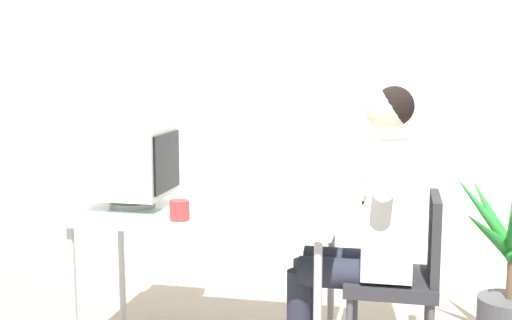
{
  "coord_description": "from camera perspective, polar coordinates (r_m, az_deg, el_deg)",
  "views": [
    {
      "loc": [
        0.9,
        -3.0,
        1.42
      ],
      "look_at": [
        0.24,
        0.0,
        0.99
      ],
      "focal_mm": 46.84,
      "sensor_mm": 36.0,
      "label": 1
    }
  ],
  "objects": [
    {
      "name": "keyboard",
      "position": [
        3.22,
        -5.76,
        -3.98
      ],
      "size": [
        0.17,
        0.41,
        0.03
      ],
      "color": "beige",
      "rests_on": "desk"
    },
    {
      "name": "crt_monitor",
      "position": [
        3.32,
        -10.54,
        -0.16
      ],
      "size": [
        0.37,
        0.39,
        0.39
      ],
      "color": "silver",
      "rests_on": "desk"
    },
    {
      "name": "person_seated",
      "position": [
        3.11,
        9.5,
        -5.08
      ],
      "size": [
        0.69,
        0.6,
        1.33
      ],
      "color": "silver",
      "rests_on": "ground_plane"
    },
    {
      "name": "desk",
      "position": [
        3.22,
        -4.2,
        -5.3
      ],
      "size": [
        1.26,
        0.67,
        0.74
      ],
      "color": "#B7B7BC",
      "rests_on": "ground_plane"
    },
    {
      "name": "office_chair",
      "position": [
        3.17,
        12.6,
        -9.26
      ],
      "size": [
        0.41,
        0.41,
        0.85
      ],
      "color": "#4C4C51",
      "rests_on": "ground_plane"
    },
    {
      "name": "wall_back",
      "position": [
        4.44,
        4.69,
        9.05
      ],
      "size": [
        8.0,
        0.1,
        3.0
      ],
      "primitive_type": "cube",
      "color": "silver",
      "rests_on": "ground_plane"
    },
    {
      "name": "potted_plant",
      "position": [
        3.51,
        20.96,
        -9.44
      ],
      "size": [
        0.7,
        0.64,
        0.91
      ],
      "color": "#4C4C51",
      "rests_on": "ground_plane"
    },
    {
      "name": "desk_mug",
      "position": [
        3.01,
        -6.53,
        -4.28
      ],
      "size": [
        0.09,
        0.1,
        0.09
      ],
      "color": "red",
      "rests_on": "desk"
    }
  ]
}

